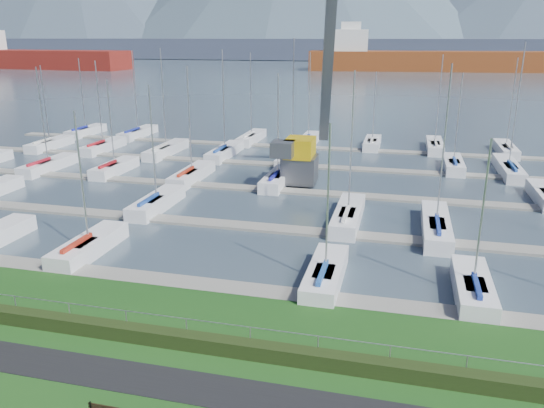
% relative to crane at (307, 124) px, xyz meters
% --- Properties ---
extents(path, '(160.00, 2.00, 0.04)m').
position_rel_crane_xyz_m(path, '(1.01, -33.06, -5.32)').
color(path, black).
rests_on(path, grass).
extents(water, '(800.00, 540.00, 0.20)m').
position_rel_crane_xyz_m(water, '(1.01, 229.94, -5.73)').
color(water, '#3C4C59').
extents(hedge, '(80.00, 0.70, 0.70)m').
position_rel_crane_xyz_m(hedge, '(1.01, -30.46, -4.98)').
color(hedge, black).
rests_on(hedge, grass).
extents(fence, '(80.00, 0.04, 0.04)m').
position_rel_crane_xyz_m(fence, '(1.01, -30.06, -4.13)').
color(fence, '#999BA1').
rests_on(fence, grass).
extents(foothill, '(900.00, 80.00, 12.00)m').
position_rel_crane_xyz_m(foothill, '(1.01, 299.94, 0.67)').
color(foothill, '#3D465A').
rests_on(foothill, water).
extents(docks, '(90.00, 41.60, 0.25)m').
position_rel_crane_xyz_m(docks, '(1.01, -4.06, -5.55)').
color(docks, slate).
rests_on(docks, water).
extents(crane, '(5.61, 13.22, 22.35)m').
position_rel_crane_xyz_m(crane, '(0.00, 0.00, 0.00)').
color(crane, '#515258').
rests_on(crane, water).
extents(cargo_ship_west, '(85.10, 22.53, 21.50)m').
position_rel_crane_xyz_m(cargo_ship_west, '(-153.95, 160.51, -1.63)').
color(cargo_ship_west, maroon).
rests_on(cargo_ship_west, water).
extents(cargo_ship_mid, '(111.75, 28.14, 21.50)m').
position_rel_crane_xyz_m(cargo_ship_mid, '(19.08, 184.71, -1.88)').
color(cargo_ship_mid, brown).
rests_on(cargo_ship_mid, water).
extents(sailboat_fleet, '(75.33, 49.65, 13.73)m').
position_rel_crane_xyz_m(sailboat_fleet, '(-1.71, 0.04, 0.04)').
color(sailboat_fleet, white).
rests_on(sailboat_fleet, water).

